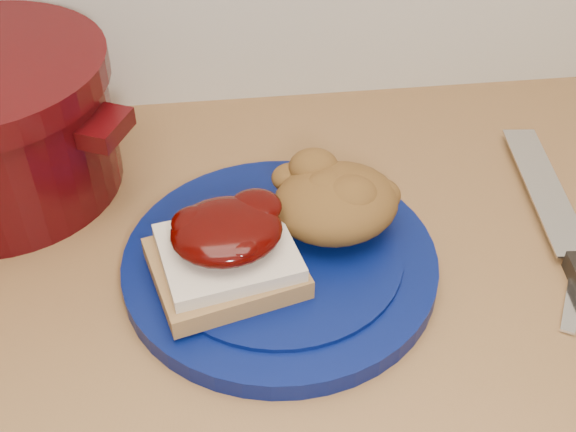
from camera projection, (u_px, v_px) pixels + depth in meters
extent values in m
cylinder|color=#050F48|center=(280.00, 263.00, 0.68)|extent=(0.34, 0.34, 0.02)
cube|color=olive|center=(226.00, 268.00, 0.64)|extent=(0.15, 0.14, 0.02)
cube|color=beige|center=(228.00, 252.00, 0.63)|extent=(0.13, 0.12, 0.01)
ellipsoid|color=black|center=(226.00, 231.00, 0.62)|extent=(0.11, 0.10, 0.03)
ellipsoid|color=brown|center=(336.00, 203.00, 0.68)|extent=(0.13, 0.12, 0.06)
cube|color=silver|center=(544.00, 187.00, 0.76)|extent=(0.06, 0.21, 0.00)
cube|color=#360507|center=(106.00, 128.00, 0.69)|extent=(0.05, 0.07, 0.02)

